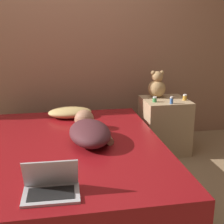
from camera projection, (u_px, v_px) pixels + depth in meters
ground_plane at (75, 191)px, 2.67m from camera, size 12.00×12.00×0.00m
wall_back at (64, 31)px, 3.53m from camera, size 8.00×0.06×2.60m
bed at (74, 168)px, 2.61m from camera, size 1.49×2.02×0.44m
nightstand at (164, 125)px, 3.46m from camera, size 0.48×0.49×0.59m
pillow at (70, 112)px, 3.24m from camera, size 0.45×0.28×0.11m
person_lying at (89, 131)px, 2.60m from camera, size 0.36×0.73×0.18m
laptop at (51, 187)px, 1.78m from camera, size 0.33×0.22×0.21m
teddy_bear at (157, 86)px, 3.45m from camera, size 0.19×0.19×0.30m
bottle_blue at (172, 100)px, 3.19m from camera, size 0.03×0.03×0.08m
bottle_amber at (185, 97)px, 3.33m from camera, size 0.04×0.04×0.06m
bottle_green at (155, 99)px, 3.26m from camera, size 0.04×0.04×0.06m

